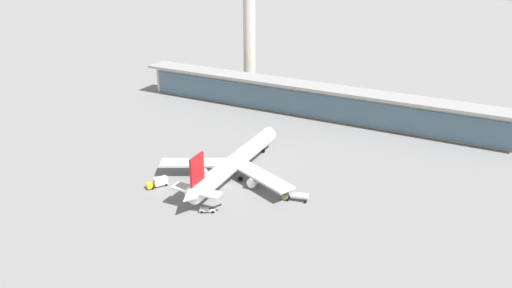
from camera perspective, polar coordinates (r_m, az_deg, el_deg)
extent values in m
plane|color=slate|center=(172.54, -3.15, -4.80)|extent=(1200.00, 1200.00, 0.00)
cylinder|color=white|center=(177.58, -2.27, -1.92)|extent=(8.06, 56.48, 5.94)
cone|color=white|center=(202.85, 1.76, 1.32)|extent=(6.02, 5.56, 5.82)
cone|color=white|center=(154.16, -7.55, -5.93)|extent=(5.59, 6.73, 5.34)
cube|color=black|center=(199.58, 1.36, 1.28)|extent=(4.54, 2.62, 0.72)
cube|color=#B7BABF|center=(179.90, -6.65, -2.09)|extent=(25.65, 17.86, 0.72)
cube|color=#B7BABF|center=(168.69, 0.76, -3.69)|extent=(26.05, 16.33, 0.72)
cylinder|color=silver|center=(178.81, -5.88, -2.94)|extent=(3.44, 4.42, 3.28)
cylinder|color=silver|center=(170.31, -0.26, -4.19)|extent=(3.44, 4.42, 3.28)
cube|color=red|center=(154.81, -6.66, -2.85)|extent=(0.99, 7.19, 9.21)
cube|color=#B7BABF|center=(157.04, -6.74, -5.20)|extent=(16.54, 5.12, 0.51)
cylinder|color=black|center=(178.70, -3.64, -3.53)|extent=(1.28, 1.48, 1.43)
cylinder|color=black|center=(175.88, -1.77, -3.95)|extent=(1.28, 1.48, 1.43)
cylinder|color=black|center=(197.99, 0.79, -0.77)|extent=(1.28, 1.48, 1.43)
cube|color=silver|center=(157.84, -5.48, -7.38)|extent=(5.08, 3.85, 0.60)
cube|color=black|center=(157.09, -4.60, -7.04)|extent=(3.91, 2.66, 1.72)
cylinder|color=black|center=(158.56, -4.84, -7.33)|extent=(0.93, 0.67, 0.90)
cylinder|color=black|center=(157.13, -4.88, -7.63)|extent=(0.93, 0.67, 0.90)
cylinder|color=black|center=(158.86, -6.06, -7.32)|extent=(0.93, 0.67, 0.90)
cylinder|color=black|center=(157.44, -6.11, -7.62)|extent=(0.93, 0.67, 0.90)
cube|color=yellow|center=(174.01, -11.93, -4.60)|extent=(2.90, 2.73, 1.50)
cube|color=black|center=(173.66, -12.18, -4.57)|extent=(1.83, 1.17, 0.70)
cube|color=silver|center=(174.87, -10.68, -4.11)|extent=(4.34, 5.13, 2.50)
cylinder|color=black|center=(173.67, -11.54, -4.90)|extent=(0.70, 0.92, 0.90)
cylinder|color=black|center=(175.46, -11.78, -4.62)|extent=(0.70, 0.92, 0.90)
cylinder|color=black|center=(175.06, -10.07, -4.55)|extent=(0.70, 0.92, 0.90)
cylinder|color=black|center=(176.84, -10.32, -4.28)|extent=(0.70, 0.92, 0.90)
cube|color=olive|center=(164.20, 3.30, -5.85)|extent=(2.50, 2.79, 1.50)
cylinder|color=silver|center=(163.13, 4.96, -5.83)|extent=(5.93, 3.33, 2.10)
cylinder|color=black|center=(163.45, 3.54, -6.30)|extent=(0.94, 0.48, 0.90)
cylinder|color=black|center=(165.35, 3.69, -5.94)|extent=(0.94, 0.48, 0.90)
cylinder|color=black|center=(162.63, 5.52, -6.53)|extent=(0.94, 0.48, 0.90)
cylinder|color=black|center=(164.54, 5.65, -6.17)|extent=(0.94, 0.48, 0.90)
cube|color=beige|center=(237.51, 6.91, 4.75)|extent=(180.00, 8.00, 14.00)
cube|color=slate|center=(233.91, 6.51, 4.31)|extent=(176.40, 0.50, 11.20)
cube|color=gray|center=(233.50, 6.81, 6.40)|extent=(183.60, 12.80, 1.20)
cylinder|color=beige|center=(272.78, -0.76, 12.07)|extent=(6.40, 6.40, 58.40)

